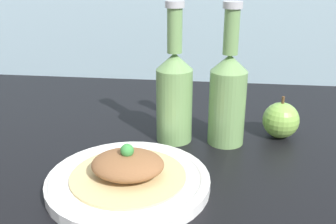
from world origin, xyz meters
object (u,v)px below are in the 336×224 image
plate (128,181)px  plated_food (128,167)px  cider_bottle_left (174,92)px  cider_bottle_right (228,94)px  apple (281,120)px

plate → plated_food: plated_food is taller
plated_food → cider_bottle_left: 20.23cm
cider_bottle_left → cider_bottle_right: same height
cider_bottle_right → apple: bearing=19.4°
plated_food → plate: bearing=-45.0°
plated_food → cider_bottle_left: bearing=74.2°
plated_food → apple: apple is taller
plate → plated_food: 2.40cm
cider_bottle_left → cider_bottle_right: (10.13, 0.00, 0.00)cm
cider_bottle_left → apple: bearing=10.3°
plated_food → cider_bottle_right: size_ratio=0.68×
plate → cider_bottle_right: size_ratio=0.96×
cider_bottle_left → apple: size_ratio=3.12×
plated_food → cider_bottle_right: (15.36, 18.48, 6.36)cm
plate → apple: apple is taller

